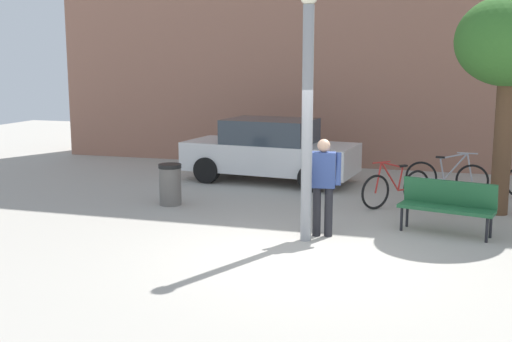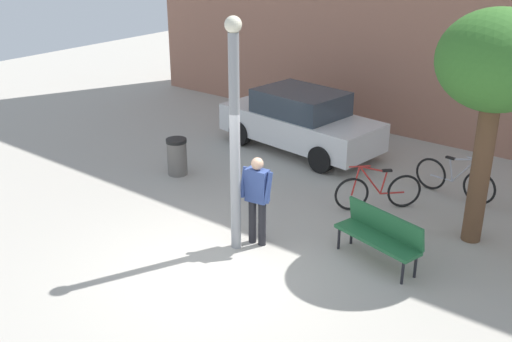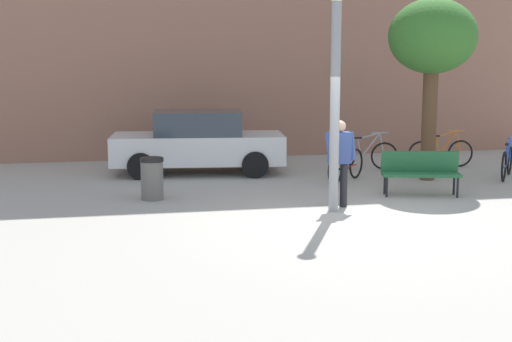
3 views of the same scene
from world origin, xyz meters
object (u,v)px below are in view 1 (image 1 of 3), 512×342
(plaza_tree, at_px, (509,45))
(parked_car_white, at_px, (270,150))
(person_by_lamppost, at_px, (323,181))
(lamppost, at_px, (307,107))
(park_bench, at_px, (447,202))
(trash_bin, at_px, (170,184))
(bicycle_red, at_px, (396,188))
(bicycle_silver, at_px, (447,177))

(plaza_tree, relative_size, parked_car_white, 0.96)
(person_by_lamppost, bearing_deg, lamppost, -123.36)
(park_bench, bearing_deg, plaza_tree, 60.84)
(park_bench, bearing_deg, parked_car_white, 138.34)
(lamppost, relative_size, trash_bin, 4.77)
(bicycle_red, height_order, bicycle_silver, same)
(bicycle_silver, bearing_deg, lamppost, -116.30)
(lamppost, bearing_deg, bicycle_red, 67.33)
(trash_bin, bearing_deg, park_bench, -6.73)
(parked_car_white, bearing_deg, plaza_tree, -20.98)
(park_bench, height_order, trash_bin, park_bench)
(person_by_lamppost, xyz_separation_m, bicycle_red, (1.03, 2.65, -0.58))
(bicycle_red, height_order, parked_car_white, parked_car_white)
(lamppost, bearing_deg, person_by_lamppost, 56.64)
(person_by_lamppost, height_order, trash_bin, person_by_lamppost)
(person_by_lamppost, xyz_separation_m, plaza_tree, (3.01, 2.55, 2.27))
(person_by_lamppost, distance_m, bicycle_red, 2.90)
(plaza_tree, distance_m, trash_bin, 7.15)
(parked_car_white, distance_m, trash_bin, 3.37)
(park_bench, height_order, bicycle_red, bicycle_red)
(plaza_tree, xyz_separation_m, trash_bin, (-6.48, -1.11, -2.81))
(person_by_lamppost, height_order, parked_car_white, person_by_lamppost)
(plaza_tree, height_order, bicycle_silver, plaza_tree)
(lamppost, distance_m, parked_car_white, 5.45)
(person_by_lamppost, relative_size, park_bench, 1.00)
(trash_bin, bearing_deg, bicycle_silver, 26.62)
(trash_bin, bearing_deg, plaza_tree, 9.68)
(person_by_lamppost, distance_m, bicycle_silver, 4.70)
(bicycle_red, bearing_deg, parked_car_white, 149.38)
(park_bench, height_order, plaza_tree, plaza_tree)
(person_by_lamppost, xyz_separation_m, park_bench, (2.03, 0.80, -0.42))
(lamppost, xyz_separation_m, park_bench, (2.25, 1.13, -1.67))
(bicycle_silver, distance_m, parked_car_white, 4.23)
(park_bench, relative_size, trash_bin, 1.94)
(park_bench, bearing_deg, lamppost, -153.26)
(park_bench, bearing_deg, person_by_lamppost, -158.47)
(person_by_lamppost, relative_size, trash_bin, 1.95)
(bicycle_red, bearing_deg, park_bench, -61.50)
(bicycle_red, bearing_deg, bicycle_silver, 57.35)
(person_by_lamppost, xyz_separation_m, bicycle_silver, (2.02, 4.20, -0.58))
(lamppost, xyz_separation_m, plaza_tree, (3.22, 2.89, 1.02))
(bicycle_silver, distance_m, trash_bin, 6.15)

